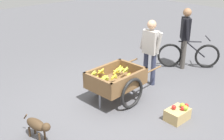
{
  "coord_description": "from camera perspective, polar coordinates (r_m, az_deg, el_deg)",
  "views": [
    {
      "loc": [
        3.21,
        3.71,
        2.87
      ],
      "look_at": [
        -0.1,
        -0.03,
        0.75
      ],
      "focal_mm": 44.01,
      "sensor_mm": 36.0,
      "label": 1
    }
  ],
  "objects": [
    {
      "name": "ground_plane",
      "position": [
        5.69,
        -0.56,
        -7.33
      ],
      "size": [
        24.0,
        24.0,
        0.0
      ],
      "primitive_type": "plane",
      "color": "#56565B"
    },
    {
      "name": "fruit_cart",
      "position": [
        5.68,
        0.77,
        -2.33
      ],
      "size": [
        1.71,
        0.99,
        0.74
      ],
      "color": "brown",
      "rests_on": "ground"
    },
    {
      "name": "vendor_person",
      "position": [
        6.33,
        8.01,
        4.74
      ],
      "size": [
        0.23,
        0.61,
        1.53
      ],
      "color": "#333851",
      "rests_on": "ground"
    },
    {
      "name": "bicycle",
      "position": [
        7.7,
        15.6,
        3.02
      ],
      "size": [
        1.21,
        1.22,
        0.85
      ],
      "color": "black",
      "rests_on": "ground"
    },
    {
      "name": "cyclist_person",
      "position": [
        7.49,
        14.95,
        7.46
      ],
      "size": [
        0.39,
        0.46,
        1.61
      ],
      "color": "#4C4742",
      "rests_on": "ground"
    },
    {
      "name": "dog",
      "position": [
        4.77,
        -15.23,
        -11.0
      ],
      "size": [
        0.26,
        0.67,
        0.4
      ],
      "color": "#4C3823",
      "rests_on": "ground"
    },
    {
      "name": "mixed_fruit_crate",
      "position": [
        5.31,
        13.51,
        -8.83
      ],
      "size": [
        0.44,
        0.32,
        0.32
      ],
      "color": "tan",
      "rests_on": "ground"
    }
  ]
}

